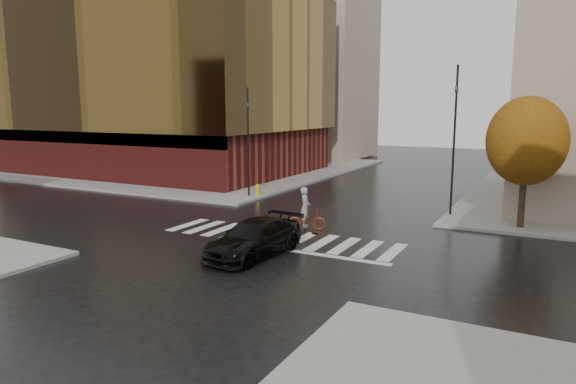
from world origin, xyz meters
name	(u,v)px	position (x,y,z in m)	size (l,w,h in m)	color
ground	(275,239)	(0.00, 0.00, 0.00)	(120.00, 120.00, 0.00)	black
sidewalk_nw	(195,167)	(-21.00, 21.00, 0.07)	(30.00, 30.00, 0.15)	gray
crosswalk	(280,237)	(0.00, 0.50, 0.01)	(12.00, 3.00, 0.01)	silver
office_glass	(164,84)	(-22.00, 17.99, 8.28)	(27.00, 19.00, 16.00)	maroon
building_nw_far	(308,73)	(-16.00, 37.00, 10.15)	(14.00, 12.00, 20.00)	tan
tree_ne_a	(526,141)	(10.00, 7.40, 4.46)	(3.80, 3.80, 6.50)	#312215
sedan	(254,238)	(0.55, -2.70, 0.74)	(2.08, 5.12, 1.49)	black
cyclist	(306,215)	(0.43, 2.50, 0.73)	(2.00, 1.31, 2.15)	maroon
traffic_light_nw	(248,135)	(-7.05, 9.00, 4.26)	(0.19, 0.16, 7.23)	black
traffic_light_ne	(455,129)	(6.30, 9.00, 4.94)	(0.20, 0.23, 8.21)	black
fire_hydrant	(258,189)	(-6.50, 9.25, 0.58)	(0.28, 0.28, 0.79)	#E6B00D
manhole	(318,233)	(1.32, 2.00, 0.01)	(0.66, 0.66, 0.01)	#422617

